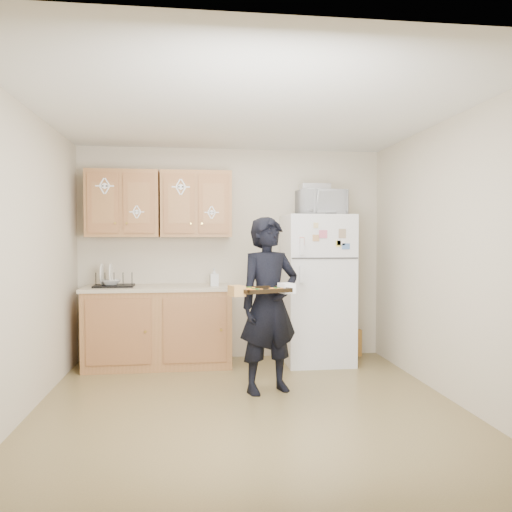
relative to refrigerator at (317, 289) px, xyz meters
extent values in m
plane|color=brown|center=(-0.95, -1.43, -0.85)|extent=(3.60, 3.60, 0.00)
plane|color=silver|center=(-0.95, -1.43, 1.65)|extent=(3.60, 3.60, 0.00)
cube|color=beige|center=(-0.95, 0.37, 0.40)|extent=(3.60, 0.04, 2.50)
cube|color=beige|center=(-0.95, -3.23, 0.40)|extent=(3.60, 0.04, 2.50)
cube|color=beige|center=(-2.75, -1.43, 0.40)|extent=(0.04, 3.60, 2.50)
cube|color=beige|center=(0.85, -1.43, 0.40)|extent=(0.04, 3.60, 2.50)
cube|color=silver|center=(0.00, 0.00, 0.00)|extent=(0.75, 0.70, 1.70)
cube|color=brown|center=(-1.80, 0.05, -0.42)|extent=(1.60, 0.60, 0.86)
cube|color=#C5B798|center=(-1.80, 0.05, 0.03)|extent=(1.64, 0.64, 0.04)
cube|color=brown|center=(-2.20, 0.18, 0.98)|extent=(0.80, 0.33, 0.75)
cube|color=brown|center=(-1.38, 0.18, 0.98)|extent=(0.80, 0.33, 0.75)
cube|color=#E0AD4F|center=(0.52, 0.24, -0.69)|extent=(0.20, 0.07, 0.32)
imported|color=black|center=(-0.71, -1.04, -0.03)|extent=(0.69, 0.57, 1.63)
cube|color=black|center=(-0.82, -1.32, 0.13)|extent=(0.51, 0.44, 0.04)
cylinder|color=orange|center=(-0.89, -1.42, 0.15)|extent=(0.14, 0.14, 0.02)
cylinder|color=orange|center=(-0.70, -1.35, 0.15)|extent=(0.14, 0.14, 0.02)
cylinder|color=orange|center=(-0.94, -1.29, 0.15)|extent=(0.14, 0.14, 0.02)
imported|color=silver|center=(0.03, -0.05, 0.99)|extent=(0.56, 0.42, 0.28)
cube|color=silver|center=(-0.04, -0.02, 1.17)|extent=(0.33, 0.23, 0.07)
cube|color=black|center=(-2.29, 0.04, 0.14)|extent=(0.44, 0.34, 0.17)
imported|color=silver|center=(-2.33, 0.04, 0.10)|extent=(0.29, 0.29, 0.06)
imported|color=silver|center=(-1.19, -0.01, 0.15)|extent=(0.10, 0.10, 0.20)
camera|label=1|loc=(-1.40, -5.61, 0.58)|focal=35.00mm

